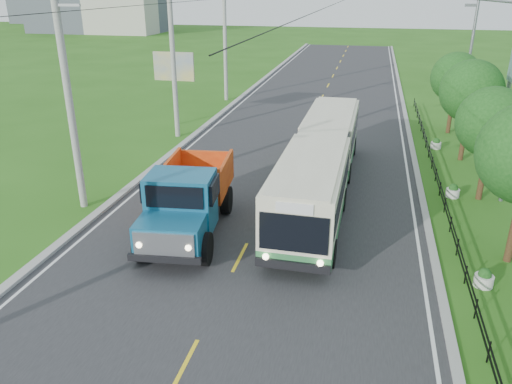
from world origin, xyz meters
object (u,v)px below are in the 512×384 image
(pole_mid, at_px, (174,60))
(pole_far, at_px, (225,41))
(tree_fourth, at_px, (492,126))
(tree_back, at_px, (456,80))
(streetlight_far, at_px, (467,57))
(planter_far, at_px, (436,144))
(billboard_left, at_px, (174,71))
(tree_fifth, at_px, (471,94))
(dump_truck, at_px, (188,195))
(planter_near, at_px, (484,279))
(planter_mid, at_px, (453,191))
(pole_near, at_px, (69,97))
(bus, at_px, (321,159))

(pole_mid, distance_m, pole_far, 12.00)
(tree_fourth, distance_m, tree_back, 12.00)
(pole_far, height_order, streetlight_far, pole_far)
(planter_far, bearing_deg, billboard_left, 173.69)
(tree_fifth, bearing_deg, planter_far, 124.05)
(pole_far, distance_m, dump_truck, 26.30)
(tree_fourth, height_order, tree_fifth, tree_fifth)
(pole_far, distance_m, tree_fifth, 22.25)
(billboard_left, bearing_deg, pole_mid, -67.58)
(tree_fifth, relative_size, planter_far, 8.66)
(streetlight_far, distance_m, planter_near, 22.57)
(planter_near, relative_size, planter_mid, 1.00)
(planter_mid, height_order, planter_far, same)
(pole_near, distance_m, dump_truck, 6.80)
(planter_far, relative_size, dump_truck, 0.09)
(planter_far, relative_size, bus, 0.04)
(tree_back, bearing_deg, planter_far, -106.88)
(tree_fourth, bearing_deg, planter_mid, -173.61)
(pole_far, distance_m, bus, 23.10)
(tree_fifth, height_order, tree_back, tree_fifth)
(pole_mid, height_order, dump_truck, pole_mid)
(tree_fifth, bearing_deg, tree_fourth, -90.00)
(tree_fifth, height_order, dump_truck, tree_fifth)
(tree_back, distance_m, streetlight_far, 2.37)
(tree_fourth, bearing_deg, planter_far, 99.08)
(tree_fifth, bearing_deg, pole_far, 144.64)
(planter_near, bearing_deg, pole_far, 121.99)
(planter_mid, xyz_separation_m, planter_far, (0.00, 8.00, 0.00))
(planter_far, bearing_deg, pole_far, 146.88)
(pole_far, distance_m, billboard_left, 9.17)
(pole_far, bearing_deg, bus, -62.54)
(pole_near, xyz_separation_m, planter_far, (16.86, 13.00, -4.81))
(dump_truck, bearing_deg, billboard_left, 106.69)
(pole_far, distance_m, streetlight_far, 19.56)
(pole_mid, xyz_separation_m, tree_back, (18.12, 5.14, -1.44))
(planter_mid, distance_m, billboard_left, 20.99)
(dump_truck, bearing_deg, tree_fourth, 21.78)
(tree_back, relative_size, planter_near, 8.21)
(pole_far, distance_m, planter_far, 20.70)
(pole_mid, bearing_deg, planter_mid, -22.54)
(pole_near, height_order, tree_fifth, pole_near)
(pole_near, distance_m, tree_fourth, 18.89)
(planter_mid, height_order, dump_truck, dump_truck)
(tree_back, xyz_separation_m, dump_truck, (-12.43, -18.59, -1.98))
(planter_mid, bearing_deg, billboard_left, 151.08)
(tree_fifth, relative_size, streetlight_far, 0.64)
(tree_fourth, relative_size, planter_far, 8.06)
(pole_mid, height_order, tree_back, pole_mid)
(planter_far, relative_size, billboard_left, 0.13)
(tree_fifth, distance_m, dump_truck, 17.82)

